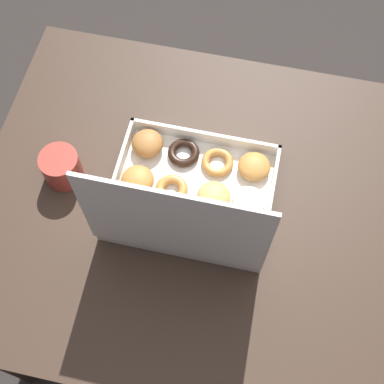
{
  "coord_description": "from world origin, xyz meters",
  "views": [
    {
      "loc": [
        -0.06,
        0.5,
        1.84
      ],
      "look_at": [
        0.05,
        -0.02,
        0.75
      ],
      "focal_mm": 50.0,
      "sensor_mm": 36.0,
      "label": 1
    }
  ],
  "objects": [
    {
      "name": "ground_plane",
      "position": [
        0.0,
        0.0,
        0.0
      ],
      "size": [
        8.0,
        8.0,
        0.0
      ],
      "primitive_type": "plane",
      "color": "#2D2826"
    },
    {
      "name": "dining_table",
      "position": [
        0.0,
        0.0,
        0.63
      ],
      "size": [
        1.1,
        0.88,
        0.73
      ],
      "color": "#38281E",
      "rests_on": "ground_plane"
    },
    {
      "name": "donut_box",
      "position": [
        0.06,
        0.01,
        0.78
      ],
      "size": [
        0.36,
        0.31,
        0.33
      ],
      "color": "silver",
      "rests_on": "dining_table"
    },
    {
      "name": "coffee_mug",
      "position": [
        0.36,
        -0.01,
        0.77
      ],
      "size": [
        0.09,
        0.09,
        0.08
      ],
      "color": "#A3382D",
      "rests_on": "dining_table"
    }
  ]
}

